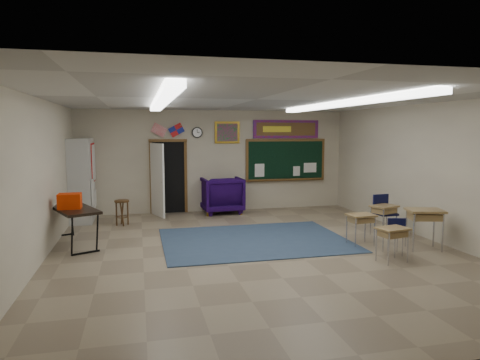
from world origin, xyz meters
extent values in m
plane|color=#83735A|center=(0.00, 0.00, 0.00)|extent=(9.00, 9.00, 0.00)
cube|color=beige|center=(0.00, 4.50, 1.50)|extent=(8.00, 0.04, 3.00)
cube|color=beige|center=(0.00, -4.50, 1.50)|extent=(8.00, 0.04, 3.00)
cube|color=beige|center=(-4.00, 0.00, 1.50)|extent=(0.04, 9.00, 3.00)
cube|color=beige|center=(4.00, 0.00, 1.50)|extent=(0.04, 9.00, 3.00)
cube|color=silver|center=(0.00, 0.00, 3.00)|extent=(8.00, 9.00, 0.04)
cube|color=#2C3F55|center=(0.20, 0.80, 0.01)|extent=(4.00, 3.00, 0.02)
cube|color=black|center=(-1.40, 4.49, 1.05)|extent=(0.95, 0.04, 2.10)
cube|color=white|center=(-1.75, 4.05, 1.03)|extent=(0.35, 0.86, 2.05)
cube|color=brown|center=(2.20, 4.47, 1.50)|extent=(2.55, 0.05, 1.30)
cube|color=black|center=(2.20, 4.46, 1.50)|extent=(2.40, 0.03, 1.15)
cube|color=brown|center=(2.20, 4.41, 0.90)|extent=(2.40, 0.12, 0.04)
cube|color=#B3170F|center=(2.20, 4.47, 2.45)|extent=(2.10, 0.04, 0.55)
cube|color=brown|center=(2.20, 4.46, 2.45)|extent=(1.90, 0.03, 0.40)
cube|color=olive|center=(0.35, 4.47, 2.35)|extent=(0.75, 0.05, 0.65)
cube|color=#A51466|center=(0.35, 4.46, 2.35)|extent=(0.62, 0.03, 0.52)
cylinder|color=black|center=(-0.55, 4.47, 2.35)|extent=(0.32, 0.05, 0.32)
cylinder|color=white|center=(-0.55, 4.45, 2.35)|extent=(0.26, 0.02, 0.26)
cube|color=#A5A6A1|center=(-3.72, 3.85, 1.10)|extent=(0.55, 1.25, 2.20)
imported|color=#160533|center=(0.11, 4.15, 0.53)|extent=(1.18, 1.21, 1.06)
cube|color=olive|center=(2.27, -0.08, 0.64)|extent=(0.58, 0.46, 0.04)
cube|color=olive|center=(2.27, -0.08, 0.55)|extent=(0.50, 0.39, 0.11)
cube|color=olive|center=(3.24, 0.61, 0.67)|extent=(0.69, 0.61, 0.04)
cube|color=olive|center=(3.24, 0.61, 0.58)|extent=(0.59, 0.52, 0.12)
cube|color=olive|center=(2.24, -1.28, 0.62)|extent=(0.60, 0.49, 0.04)
cube|color=olive|center=(2.24, -1.28, 0.53)|extent=(0.52, 0.41, 0.11)
cube|color=olive|center=(3.35, -0.68, 0.80)|extent=(0.79, 0.67, 0.05)
cube|color=olive|center=(3.35, -0.68, 0.69)|extent=(0.68, 0.57, 0.14)
cube|color=black|center=(-3.65, 1.38, 0.79)|extent=(1.40, 2.08, 0.06)
cube|color=red|center=(-3.63, 1.10, 0.97)|extent=(0.44, 0.33, 0.31)
cylinder|color=#503518|center=(-2.68, 3.06, 0.62)|extent=(0.36, 0.36, 0.04)
torus|color=#503518|center=(-2.68, 3.06, 0.21)|extent=(0.30, 0.30, 0.02)
camera|label=1|loc=(-2.24, -8.06, 2.39)|focal=32.00mm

